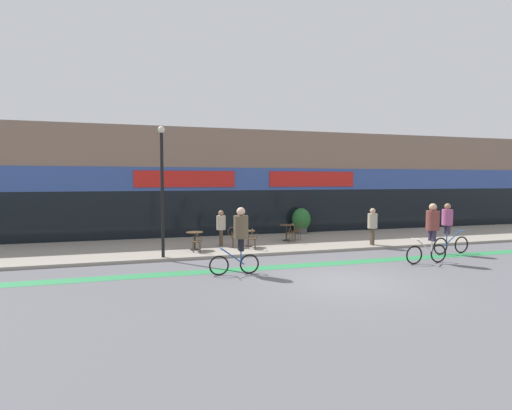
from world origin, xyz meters
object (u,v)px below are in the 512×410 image
object	(u,v)px
cafe_chair_2_near	(291,232)
bistro_table_1	(248,235)
cafe_chair_2_side	(298,229)
pedestrian_far_end	(221,225)
planter_pot	(301,220)
cyclist_0	(448,225)
cafe_chair_0_near	(197,240)
pedestrian_near_end	(372,223)
bistro_table_0	(195,237)
cafe_chair_1_near	(252,237)
cafe_chair_1_side	(234,236)
lamp_post	(162,182)
cyclist_2	(240,234)
bistro_table_2	(286,229)
cyclist_1	(431,228)

from	to	relation	value
cafe_chair_2_near	bistro_table_1	bearing A→B (deg)	98.03
cafe_chair_2_side	pedestrian_far_end	distance (m)	4.07
planter_pot	cyclist_0	size ratio (longest dim) A/B	0.67
cafe_chair_0_near	pedestrian_near_end	xyz separation A→B (m)	(7.91, -0.39, 0.48)
bistro_table_0	cyclist_0	world-z (taller)	cyclist_0
cafe_chair_0_near	cafe_chair_1_near	distance (m)	2.37
bistro_table_0	cafe_chair_1_side	xyz separation A→B (m)	(1.75, 0.12, -0.03)
cafe_chair_0_near	lamp_post	world-z (taller)	lamp_post
cyclist_2	planter_pot	bearing A→B (deg)	-122.86
bistro_table_2	cyclist_2	world-z (taller)	cyclist_2
bistro_table_0	cafe_chair_1_side	bearing A→B (deg)	3.95
cafe_chair_2_near	cyclist_1	size ratio (longest dim) A/B	0.41
cyclist_1	bistro_table_2	bearing A→B (deg)	-60.68
cafe_chair_0_near	cafe_chair_2_near	bearing A→B (deg)	-74.21
cafe_chair_1_side	cyclist_2	distance (m)	4.58
bistro_table_1	cafe_chair_1_near	xyz separation A→B (m)	(-0.01, -0.62, 0.01)
bistro_table_0	cyclist_0	distance (m)	10.54
cafe_chair_0_near	bistro_table_2	bearing A→B (deg)	-67.33
bistro_table_2	planter_pot	size ratio (longest dim) A/B	0.55
cafe_chair_2_near	pedestrian_far_end	bearing A→B (deg)	83.79
bistro_table_2	pedestrian_far_end	size ratio (longest dim) A/B	0.48
cafe_chair_0_near	pedestrian_near_end	world-z (taller)	pedestrian_near_end
bistro_table_0	pedestrian_near_end	distance (m)	7.98
cafe_chair_2_side	lamp_post	xyz separation A→B (m)	(-6.65, -2.60, 2.36)
lamp_post	cyclist_0	xyz separation A→B (m)	(11.37, -2.07, -1.80)
bistro_table_1	cafe_chair_0_near	distance (m)	2.49
bistro_table_0	lamp_post	size ratio (longest dim) A/B	0.15
cafe_chair_1_side	cafe_chair_2_near	size ratio (longest dim) A/B	1.00
cafe_chair_0_near	cafe_chair_2_side	distance (m)	5.62
bistro_table_2	cafe_chair_2_near	world-z (taller)	cafe_chair_2_near
bistro_table_0	cafe_chair_2_near	size ratio (longest dim) A/B	0.84
cafe_chair_0_near	cafe_chair_2_side	bearing A→B (deg)	-69.75
cafe_chair_1_near	cyclist_1	size ratio (longest dim) A/B	0.41
cafe_chair_0_near	cafe_chair_2_side	xyz separation A→B (m)	(5.27, 1.96, 0.00)
planter_pot	cyclist_0	bearing A→B (deg)	-61.63
cafe_chair_1_side	cafe_chair_2_near	bearing A→B (deg)	16.65
bistro_table_1	planter_pot	xyz separation A→B (m)	(3.95, 3.34, 0.23)
bistro_table_1	cyclist_1	xyz separation A→B (m)	(5.65, -4.75, 0.68)
cafe_chair_1_near	cyclist_0	xyz separation A→B (m)	(7.62, -2.82, 0.56)
bistro_table_2	cyclist_0	distance (m)	7.11
cafe_chair_2_near	pedestrian_far_end	size ratio (longest dim) A/B	0.57
bistro_table_0	cyclist_0	size ratio (longest dim) A/B	0.36
cafe_chair_1_side	lamp_post	xyz separation A→B (m)	(-3.13, -1.38, 2.36)
cafe_chair_1_side	planter_pot	xyz separation A→B (m)	(4.57, 3.34, 0.22)
bistro_table_1	bistro_table_0	bearing A→B (deg)	-177.25
bistro_table_1	cyclist_1	distance (m)	7.41
bistro_table_2	bistro_table_0	bearing A→B (deg)	-164.00
cyclist_1	cyclist_2	bearing A→B (deg)	-2.75
cafe_chair_0_near	cafe_chair_1_side	xyz separation A→B (m)	(1.75, 0.75, 0.00)
bistro_table_0	cafe_chair_2_near	world-z (taller)	cafe_chair_2_near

